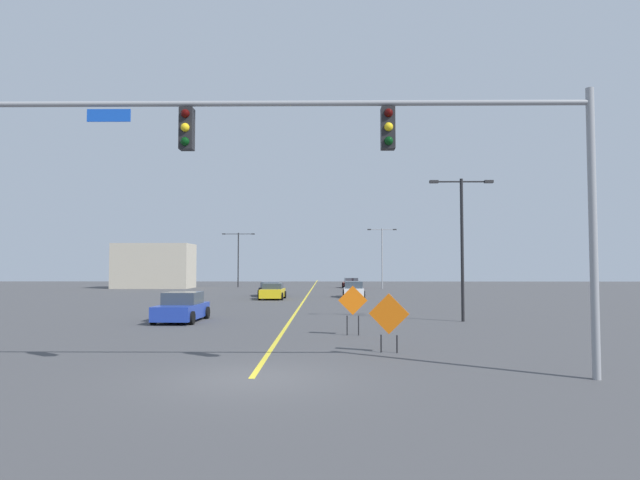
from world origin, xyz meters
The scene contains 14 objects.
ground centered at (0.00, 0.00, 0.00)m, with size 182.41×182.41×0.00m, color #444447.
road_centre_stripe centered at (0.00, 50.67, 0.00)m, with size 0.16×101.34×0.01m.
traffic_signal_assembly centered at (3.26, -0.01, 5.57)m, with size 15.21×0.44×7.19m.
street_lamp_mid_right centered at (-10.30, 61.67, 4.54)m, with size 4.50×0.24×7.47m.
street_lamp_mid_left centered at (8.88, 55.40, 4.56)m, with size 3.67×0.24×7.63m.
street_lamp_near_right centered at (8.72, 14.22, 4.32)m, with size 3.23×0.24×7.23m.
construction_sign_median_near centered at (2.90, 8.55, 1.27)m, with size 1.18×0.07×1.99m.
construction_sign_right_lane centered at (3.84, 4.11, 1.17)m, with size 1.28×0.34×1.89m.
car_black_approaching centered at (-3.49, 38.43, 0.65)m, with size 2.32×4.45×1.33m.
car_white_distant centered at (4.32, 36.55, 0.68)m, with size 2.07×4.36×1.45m.
car_yellow_far centered at (-2.74, 33.26, 0.64)m, with size 2.11×4.01×1.37m.
car_blue_mid centered at (-5.45, 14.12, 0.67)m, with size 2.12×4.35×1.47m.
car_red_passing centered at (5.10, 59.05, 0.60)m, with size 2.29×4.45×1.31m.
roadside_building_west centered at (-20.62, 57.63, 2.89)m, with size 9.74×5.39×5.78m.
Camera 1 is at (1.84, -13.50, 2.73)m, focal length 30.70 mm.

